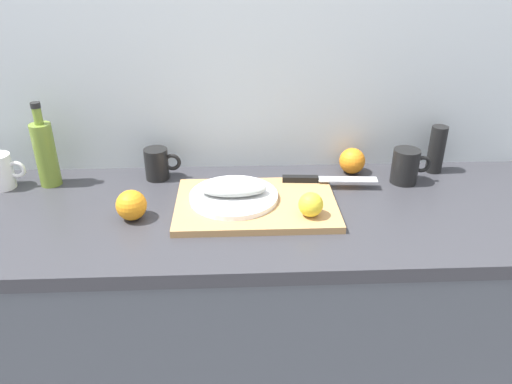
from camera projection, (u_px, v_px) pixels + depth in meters
back_wall at (225, 60)px, 1.54m from camera, size 3.20×0.05×2.50m
kitchen_counter at (231, 330)px, 1.62m from camera, size 2.00×0.60×0.90m
cutting_board at (256, 204)px, 1.42m from camera, size 0.46×0.31×0.02m
white_plate at (234, 197)px, 1.42m from camera, size 0.25×0.25×0.01m
fish_fillet at (234, 189)px, 1.41m from camera, size 0.19×0.08×0.04m
chef_knife at (318, 179)px, 1.52m from camera, size 0.29×0.05×0.02m
lemon_0 at (311, 205)px, 1.33m from camera, size 0.07×0.07×0.07m
olive_oil_bottle at (45, 153)px, 1.51m from camera, size 0.06×0.06×0.26m
coffee_mug_0 at (406, 166)px, 1.54m from camera, size 0.12×0.08×0.11m
coffee_mug_1 at (1, 171)px, 1.51m from camera, size 0.12×0.08×0.11m
coffee_mug_2 at (158, 164)px, 1.57m from camera, size 0.12×0.08×0.10m
orange_0 at (131, 205)px, 1.35m from camera, size 0.08×0.08×0.08m
orange_1 at (352, 161)px, 1.61m from camera, size 0.08×0.08×0.08m
pepper_mill at (437, 149)px, 1.61m from camera, size 0.05×0.05×0.16m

